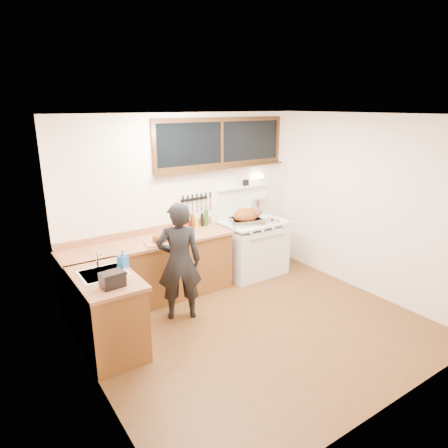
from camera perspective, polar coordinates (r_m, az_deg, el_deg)
ground_plane at (r=5.24m, az=4.92°, el=-14.61°), size 4.00×3.50×0.02m
room_shell at (r=4.60m, az=5.43°, el=3.34°), size 4.10×3.60×2.65m
counter_back at (r=5.77m, az=-10.46°, el=-6.57°), size 2.44×0.64×1.00m
counter_left at (r=4.80m, az=-16.37°, el=-12.08°), size 0.64×1.09×0.90m
sink_unit at (r=4.70m, az=-16.83°, el=-7.39°), size 0.50×0.45×0.37m
vintage_stove at (r=6.60m, az=4.12°, el=-3.19°), size 1.02×0.74×1.59m
back_window at (r=6.25m, az=-0.30°, el=10.80°), size 2.32×0.13×0.77m
left_doorway at (r=3.43m, az=-15.66°, el=-12.17°), size 0.02×1.04×2.17m
knife_strip at (r=6.14m, az=-4.07°, el=3.49°), size 0.52×0.03×0.28m
man at (r=5.15m, az=-6.41°, el=-5.36°), size 0.67×0.57×1.56m
soap_bottle at (r=4.74m, az=-14.28°, el=-4.84°), size 0.13×0.13×0.21m
toaster at (r=4.30m, az=-15.64°, el=-7.64°), size 0.25×0.19×0.16m
cutting_board at (r=5.49m, az=-8.96°, el=-2.14°), size 0.49×0.40×0.14m
roast_turkey at (r=6.25m, az=3.14°, el=0.88°), size 0.58×0.49×0.27m
stockpot at (r=6.85m, az=4.97°, el=2.60°), size 0.36×0.36×0.29m
saucepan at (r=6.66m, az=3.95°, el=1.40°), size 0.16×0.27×0.11m
pot_lid at (r=6.47m, az=6.88°, el=0.47°), size 0.31×0.31×0.04m
coffee_tin at (r=5.94m, az=-5.71°, el=-0.25°), size 0.13×0.11×0.17m
pitcher at (r=5.87m, az=-6.78°, el=-0.49°), size 0.12×0.12×0.17m
bottle_cluster at (r=6.09m, az=-4.12°, el=0.60°), size 0.40×0.07×0.30m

